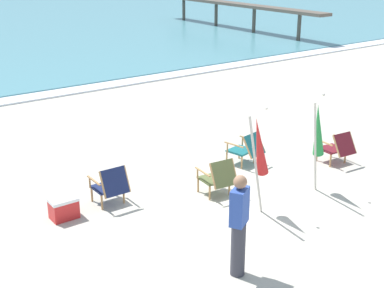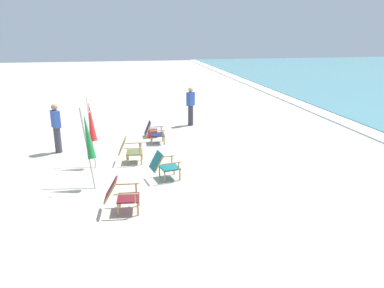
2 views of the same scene
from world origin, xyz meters
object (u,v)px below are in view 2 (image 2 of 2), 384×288
at_px(beach_chair_back_right, 153,132).
at_px(umbrella_furled_green, 88,137).
at_px(person_by_waterline, 191,106).
at_px(person_near_chairs, 56,128).
at_px(cooler_box, 152,131).
at_px(umbrella_furled_red, 91,122).
at_px(beach_chair_mid_center, 163,165).
at_px(beach_chair_far_center, 120,194).
at_px(beach_chair_back_left, 129,149).

bearing_deg(beach_chair_back_right, umbrella_furled_green, -28.40).
bearing_deg(person_by_waterline, person_near_chairs, -60.28).
relative_size(person_near_chairs, cooler_box, 3.33).
xyz_separation_m(person_near_chairs, person_by_waterline, (-2.85, 5.00, 0.00)).
distance_m(umbrella_furled_red, cooler_box, 3.72).
bearing_deg(person_near_chairs, beach_chair_back_right, 97.98).
relative_size(umbrella_furled_green, cooler_box, 4.17).
xyz_separation_m(umbrella_furled_green, person_near_chairs, (-3.09, -1.27, -0.50)).
bearing_deg(umbrella_furled_green, cooler_box, 156.43).
distance_m(beach_chair_mid_center, beach_chair_far_center, 2.07).
relative_size(umbrella_furled_red, umbrella_furled_green, 1.01).
relative_size(beach_chair_back_right, person_near_chairs, 0.50).
distance_m(beach_chair_back_left, cooler_box, 3.01).
bearing_deg(beach_chair_back_right, beach_chair_mid_center, -0.15).
relative_size(beach_chair_back_left, cooler_box, 1.64).
bearing_deg(beach_chair_back_right, umbrella_furled_red, -44.64).
height_order(beach_chair_mid_center, umbrella_furled_green, umbrella_furled_green).
bearing_deg(person_by_waterline, umbrella_furled_red, -40.63).
bearing_deg(person_near_chairs, beach_chair_mid_center, 46.77).
relative_size(umbrella_furled_red, person_near_chairs, 1.26).
relative_size(umbrella_furled_green, person_by_waterline, 1.25).
bearing_deg(cooler_box, umbrella_furled_red, -34.27).
bearing_deg(beach_chair_back_right, person_near_chairs, -82.02).
xyz_separation_m(umbrella_furled_red, cooler_box, (-2.92, 1.99, -1.14)).
relative_size(umbrella_furled_red, cooler_box, 4.20).
relative_size(beach_chair_mid_center, person_by_waterline, 0.53).
height_order(beach_chair_mid_center, person_near_chairs, person_near_chairs).
bearing_deg(umbrella_furled_red, person_near_chairs, -140.82).
xyz_separation_m(person_near_chairs, cooler_box, (-1.40, 3.23, -0.64)).
distance_m(beach_chair_back_left, beach_chair_back_right, 2.10).
distance_m(umbrella_furled_green, person_by_waterline, 7.03).
bearing_deg(beach_chair_far_center, person_near_chairs, -156.74).
xyz_separation_m(beach_chair_far_center, cooler_box, (-6.10, 1.21, -0.22)).
xyz_separation_m(umbrella_furled_green, person_by_waterline, (-5.95, 3.72, -0.50)).
relative_size(beach_chair_far_center, cooler_box, 1.65).
height_order(beach_chair_far_center, person_by_waterline, person_by_waterline).
height_order(person_by_waterline, cooler_box, person_by_waterline).
relative_size(beach_chair_back_left, beach_chair_mid_center, 0.93).
distance_m(beach_chair_back_right, cooler_box, 0.98).
height_order(person_near_chairs, person_by_waterline, same).
relative_size(beach_chair_mid_center, beach_chair_back_right, 1.07).
bearing_deg(person_by_waterline, beach_chair_far_center, -21.48).
height_order(beach_chair_back_left, umbrella_furled_green, umbrella_furled_green).
bearing_deg(beach_chair_back_right, beach_chair_back_left, -25.17).
height_order(umbrella_furled_green, person_by_waterline, umbrella_furled_green).
bearing_deg(beach_chair_mid_center, umbrella_furled_green, -86.79).
xyz_separation_m(beach_chair_mid_center, person_by_waterline, (-5.84, 1.82, 0.42)).
relative_size(beach_chair_mid_center, umbrella_furled_red, 0.42).
height_order(beach_chair_back_right, cooler_box, beach_chair_back_right).
bearing_deg(umbrella_furled_red, beach_chair_back_right, 135.36).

